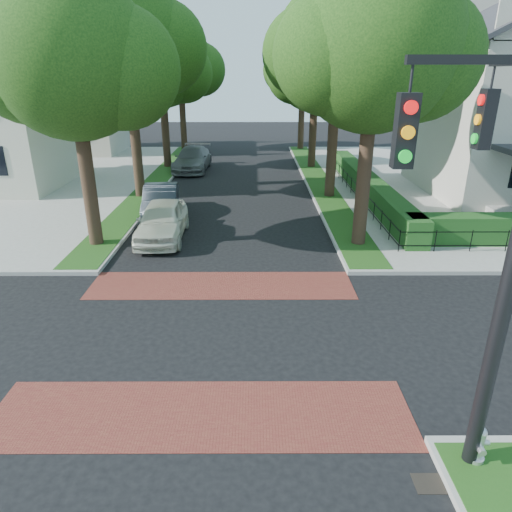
# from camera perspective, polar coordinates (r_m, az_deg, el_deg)

# --- Properties ---
(ground) EXTENTS (120.00, 120.00, 0.00)m
(ground) POSITION_cam_1_polar(r_m,az_deg,el_deg) (12.98, -5.28, -9.76)
(ground) COLOR black
(ground) RESTS_ON ground
(crosswalk_far) EXTENTS (9.00, 2.20, 0.01)m
(crosswalk_far) POSITION_cam_1_polar(r_m,az_deg,el_deg) (15.78, -4.32, -3.64)
(crosswalk_far) COLOR maroon
(crosswalk_far) RESTS_ON ground
(crosswalk_near) EXTENTS (9.00, 2.20, 0.01)m
(crosswalk_near) POSITION_cam_1_polar(r_m,az_deg,el_deg) (10.40, -6.81, -19.01)
(crosswalk_near) COLOR maroon
(crosswalk_near) RESTS_ON ground
(storm_drain) EXTENTS (0.65, 0.45, 0.01)m
(storm_drain) POSITION_cam_1_polar(r_m,az_deg,el_deg) (9.59, 21.17, -25.00)
(storm_drain) COLOR black
(storm_drain) RESTS_ON ground
(grass_strip_ne) EXTENTS (1.60, 29.80, 0.02)m
(grass_strip_ne) POSITION_cam_1_polar(r_m,az_deg,el_deg) (31.12, 7.79, 9.38)
(grass_strip_ne) COLOR #194413
(grass_strip_ne) RESTS_ON sidewalk_ne
(grass_strip_nw) EXTENTS (1.60, 29.80, 0.02)m
(grass_strip_nw) POSITION_cam_1_polar(r_m,az_deg,el_deg) (31.51, -12.33, 9.24)
(grass_strip_nw) COLOR #194413
(grass_strip_nw) RESTS_ON sidewalk_nw
(tree_right_near) EXTENTS (7.75, 6.67, 10.66)m
(tree_right_near) POSITION_cam_1_polar(r_m,az_deg,el_deg) (18.80, 14.84, 23.78)
(tree_right_near) COLOR black
(tree_right_near) RESTS_ON sidewalk_ne
(tree_right_mid) EXTENTS (8.25, 7.09, 11.22)m
(tree_right_mid) POSITION_cam_1_polar(r_m,az_deg,el_deg) (26.66, 10.38, 24.14)
(tree_right_mid) COLOR black
(tree_right_mid) RESTS_ON sidewalk_ne
(tree_right_far) EXTENTS (7.25, 6.23, 9.74)m
(tree_right_far) POSITION_cam_1_polar(r_m,az_deg,el_deg) (35.51, 7.57, 21.90)
(tree_right_far) COLOR black
(tree_right_far) RESTS_ON sidewalk_ne
(tree_right_back) EXTENTS (7.50, 6.45, 10.20)m
(tree_right_back) POSITION_cam_1_polar(r_m,az_deg,el_deg) (44.46, 6.03, 22.39)
(tree_right_back) COLOR black
(tree_right_back) RESTS_ON sidewalk_ne
(tree_left_near) EXTENTS (7.50, 6.45, 10.20)m
(tree_left_near) POSITION_cam_1_polar(r_m,az_deg,el_deg) (19.37, -21.54, 21.91)
(tree_left_near) COLOR black
(tree_left_near) RESTS_ON sidewalk_nw
(tree_left_mid) EXTENTS (8.00, 6.88, 11.48)m
(tree_left_mid) POSITION_cam_1_polar(r_m,az_deg,el_deg) (27.09, -15.57, 24.46)
(tree_left_mid) COLOR black
(tree_left_mid) RESTS_ON sidewalk_nw
(tree_left_far) EXTENTS (7.00, 6.02, 9.86)m
(tree_left_far) POSITION_cam_1_polar(r_m,az_deg,el_deg) (35.82, -11.57, 22.01)
(tree_left_far) COLOR black
(tree_left_far) RESTS_ON sidewalk_nw
(tree_left_back) EXTENTS (7.75, 6.66, 10.44)m
(tree_left_back) POSITION_cam_1_polar(r_m,az_deg,el_deg) (44.72, -9.30, 22.42)
(tree_left_back) COLOR black
(tree_left_back) RESTS_ON sidewalk_nw
(hedge_main_road) EXTENTS (1.00, 18.00, 1.20)m
(hedge_main_road) POSITION_cam_1_polar(r_m,az_deg,el_deg) (27.49, 13.78, 8.57)
(hedge_main_road) COLOR #1C4718
(hedge_main_road) RESTS_ON sidewalk_ne
(fence_main_road) EXTENTS (0.06, 18.00, 0.90)m
(fence_main_road) POSITION_cam_1_polar(r_m,az_deg,el_deg) (27.34, 12.11, 8.32)
(fence_main_road) COLOR black
(fence_main_road) RESTS_ON sidewalk_ne
(house_left_far) EXTENTS (10.00, 9.00, 10.14)m
(house_left_far) POSITION_cam_1_polar(r_m,az_deg,el_deg) (46.13, -22.50, 18.16)
(house_left_far) COLOR beige
(house_left_far) RESTS_ON sidewalk_nw
(traffic_signal) EXTENTS (2.17, 2.00, 8.00)m
(traffic_signal) POSITION_cam_1_polar(r_m,az_deg,el_deg) (7.86, 28.35, 3.86)
(traffic_signal) COLOR black
(traffic_signal) RESTS_ON sidewalk_se
(parked_car_front) EXTENTS (2.08, 4.89, 1.65)m
(parked_car_front) POSITION_cam_1_polar(r_m,az_deg,el_deg) (20.33, -11.65, 4.37)
(parked_car_front) COLOR silver
(parked_car_front) RESTS_ON ground
(parked_car_middle) EXTENTS (2.23, 4.89, 1.56)m
(parked_car_middle) POSITION_cam_1_polar(r_m,az_deg,el_deg) (23.74, -11.78, 6.76)
(parked_car_middle) COLOR black
(parked_car_middle) RESTS_ON ground
(parked_car_rear) EXTENTS (2.59, 5.92, 1.69)m
(parked_car_rear) POSITION_cam_1_polar(r_m,az_deg,el_deg) (35.05, -7.95, 11.92)
(parked_car_rear) COLOR slate
(parked_car_rear) RESTS_ON ground
(fire_hydrant) EXTENTS (0.42, 0.45, 0.79)m
(fire_hydrant) POSITION_cam_1_polar(r_m,az_deg,el_deg) (9.83, 26.00, -20.38)
(fire_hydrant) COLOR silver
(fire_hydrant) RESTS_ON sidewalk_se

